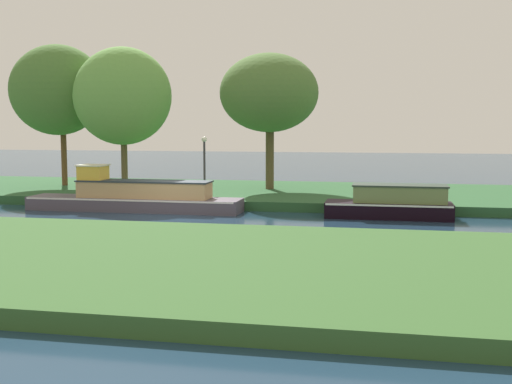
{
  "coord_description": "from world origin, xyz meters",
  "views": [
    {
      "loc": [
        8.22,
        -23.71,
        3.59
      ],
      "look_at": [
        3.21,
        1.2,
        0.9
      ],
      "focal_mm": 44.45,
      "sensor_mm": 36.0,
      "label": 1
    }
  ],
  "objects_px": {
    "slate_barge": "(135,197)",
    "willow_tree_right": "(269,93)",
    "black_narrowboat": "(392,204)",
    "lamp_post": "(204,158)",
    "willow_tree_centre": "(122,96)",
    "willow_tree_left": "(57,90)",
    "mooring_post_near": "(113,188)"
  },
  "relations": [
    {
      "from": "black_narrowboat",
      "to": "willow_tree_left",
      "type": "relative_size",
      "value": 0.66
    },
    {
      "from": "black_narrowboat",
      "to": "willow_tree_left",
      "type": "bearing_deg",
      "value": 162.14
    },
    {
      "from": "lamp_post",
      "to": "slate_barge",
      "type": "bearing_deg",
      "value": -127.96
    },
    {
      "from": "willow_tree_left",
      "to": "willow_tree_centre",
      "type": "xyz_separation_m",
      "value": [
        4.04,
        -1.07,
        -0.39
      ]
    },
    {
      "from": "black_narrowboat",
      "to": "willow_tree_right",
      "type": "height_order",
      "value": "willow_tree_right"
    },
    {
      "from": "willow_tree_centre",
      "to": "willow_tree_right",
      "type": "bearing_deg",
      "value": 12.54
    },
    {
      "from": "lamp_post",
      "to": "mooring_post_near",
      "type": "xyz_separation_m",
      "value": [
        -3.87,
        -1.36,
        -1.29
      ]
    },
    {
      "from": "willow_tree_left",
      "to": "slate_barge",
      "type": "bearing_deg",
      "value": -40.43
    },
    {
      "from": "slate_barge",
      "to": "willow_tree_right",
      "type": "distance_m",
      "value": 8.82
    },
    {
      "from": "black_narrowboat",
      "to": "lamp_post",
      "type": "distance_m",
      "value": 8.96
    },
    {
      "from": "slate_barge",
      "to": "willow_tree_left",
      "type": "xyz_separation_m",
      "value": [
        -6.43,
        5.48,
        4.81
      ]
    },
    {
      "from": "black_narrowboat",
      "to": "mooring_post_near",
      "type": "height_order",
      "value": "black_narrowboat"
    },
    {
      "from": "willow_tree_centre",
      "to": "willow_tree_right",
      "type": "distance_m",
      "value": 7.19
    },
    {
      "from": "willow_tree_centre",
      "to": "lamp_post",
      "type": "relative_size",
      "value": 2.62
    },
    {
      "from": "willow_tree_right",
      "to": "willow_tree_left",
      "type": "bearing_deg",
      "value": -177.46
    },
    {
      "from": "black_narrowboat",
      "to": "willow_tree_right",
      "type": "xyz_separation_m",
      "value": [
        -5.94,
        5.97,
        4.59
      ]
    },
    {
      "from": "mooring_post_near",
      "to": "willow_tree_left",
      "type": "bearing_deg",
      "value": 140.01
    },
    {
      "from": "willow_tree_centre",
      "to": "mooring_post_near",
      "type": "relative_size",
      "value": 8.69
    },
    {
      "from": "slate_barge",
      "to": "willow_tree_left",
      "type": "bearing_deg",
      "value": 139.57
    },
    {
      "from": "willow_tree_left",
      "to": "willow_tree_right",
      "type": "height_order",
      "value": "willow_tree_left"
    },
    {
      "from": "black_narrowboat",
      "to": "lamp_post",
      "type": "bearing_deg",
      "value": 161.28
    },
    {
      "from": "slate_barge",
      "to": "willow_tree_centre",
      "type": "bearing_deg",
      "value": 118.46
    },
    {
      "from": "slate_barge",
      "to": "lamp_post",
      "type": "bearing_deg",
      "value": 52.04
    },
    {
      "from": "black_narrowboat",
      "to": "mooring_post_near",
      "type": "distance_m",
      "value": 12.32
    },
    {
      "from": "black_narrowboat",
      "to": "mooring_post_near",
      "type": "xyz_separation_m",
      "value": [
        -12.22,
        1.47,
        0.24
      ]
    },
    {
      "from": "willow_tree_left",
      "to": "willow_tree_right",
      "type": "xyz_separation_m",
      "value": [
        11.05,
        0.49,
        -0.24
      ]
    },
    {
      "from": "black_narrowboat",
      "to": "willow_tree_right",
      "type": "distance_m",
      "value": 9.59
    },
    {
      "from": "willow_tree_left",
      "to": "black_narrowboat",
      "type": "bearing_deg",
      "value": -17.86
    },
    {
      "from": "willow_tree_left",
      "to": "lamp_post",
      "type": "height_order",
      "value": "willow_tree_left"
    },
    {
      "from": "slate_barge",
      "to": "mooring_post_near",
      "type": "bearing_deg",
      "value": 138.33
    },
    {
      "from": "black_narrowboat",
      "to": "slate_barge",
      "type": "bearing_deg",
      "value": 180.0
    },
    {
      "from": "willow_tree_left",
      "to": "lamp_post",
      "type": "distance_m",
      "value": 9.61
    }
  ]
}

